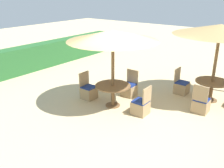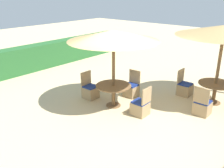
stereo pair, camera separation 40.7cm
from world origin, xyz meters
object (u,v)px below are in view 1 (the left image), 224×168
object	(u,v)px
parasol_front_right	(220,30)
patio_chair_center_east	(129,89)
patio_chair_front_right_west	(201,104)
round_table_front_right	(212,85)
patio_chair_center_north	(88,91)
patio_chair_center_south	(141,106)
parasol_center	(113,36)
patio_chair_front_right_north	(181,87)
round_table_center	(113,89)

from	to	relation	value
parasol_front_right	patio_chair_center_east	distance (m)	3.54
patio_chair_front_right_west	round_table_front_right	bearing A→B (deg)	91.58
round_table_front_right	patio_chair_center_north	world-z (taller)	patio_chair_center_north
patio_chair_front_right_west	patio_chair_center_south	xyz separation A→B (m)	(-1.24, 1.41, 0.00)
patio_chair_center_north	patio_chair_center_east	distance (m)	1.47
patio_chair_front_right_west	parasol_center	distance (m)	3.44
parasol_front_right	patio_chair_center_east	xyz separation A→B (m)	(-1.33, 2.46, -2.16)
patio_chair_center_north	patio_chair_front_right_north	bearing A→B (deg)	134.90
round_table_center	patio_chair_center_north	bearing A→B (deg)	91.59
patio_chair_center_north	patio_chair_front_right_west	bearing A→B (deg)	110.64
patio_chair_front_right_north	patio_chair_center_north	bearing A→B (deg)	-45.10
patio_chair_front_right_west	patio_chair_center_east	distance (m)	2.51
parasol_center	patio_chair_center_north	size ratio (longest dim) A/B	3.02
parasol_front_right	parasol_center	distance (m)	3.39
patio_chair_front_right_west	patio_chair_center_north	distance (m)	3.74
round_table_front_right	patio_chair_center_south	distance (m)	2.72
patio_chair_center_north	round_table_center	bearing A→B (deg)	91.59
patio_chair_front_right_west	parasol_front_right	bearing A→B (deg)	91.58
patio_chair_center_south	round_table_center	bearing A→B (deg)	92.56
parasol_front_right	patio_chair_center_south	world-z (taller)	parasol_front_right
patio_chair_front_right_west	round_table_center	size ratio (longest dim) A/B	0.81
parasol_front_right	patio_chair_front_right_north	size ratio (longest dim) A/B	3.16
parasol_front_right	round_table_front_right	xyz separation A→B (m)	(-0.00, 0.00, -1.86)
parasol_front_right	parasol_center	size ratio (longest dim) A/B	1.05
patio_chair_front_right_west	patio_chair_center_north	world-z (taller)	same
patio_chair_front_right_north	patio_chair_center_north	xyz separation A→B (m)	(-2.40, 2.41, 0.00)
round_table_front_right	patio_chair_front_right_west	size ratio (longest dim) A/B	1.20
parasol_front_right	patio_chair_front_right_west	xyz separation A→B (m)	(-1.08, -0.03, -2.16)
round_table_center	patio_chair_center_east	size ratio (longest dim) A/B	1.23
patio_chair_center_north	patio_chair_center_east	xyz separation A→B (m)	(1.07, -1.01, 0.00)
parasol_front_right	patio_chair_center_east	bearing A→B (deg)	118.42
round_table_front_right	patio_chair_center_north	distance (m)	4.23
parasol_front_right	round_table_center	distance (m)	3.86
patio_chair_center_south	patio_chair_center_east	size ratio (longest dim) A/B	1.00
patio_chair_center_east	parasol_center	bearing A→B (deg)	92.29
patio_chair_front_right_west	parasol_center	bearing A→B (deg)	-152.26
patio_chair_front_right_west	patio_chair_center_south	size ratio (longest dim) A/B	1.00
parasol_center	round_table_center	distance (m)	1.72
parasol_front_right	patio_chair_center_south	bearing A→B (deg)	149.34
patio_chair_center_south	patio_chair_front_right_north	bearing A→B (deg)	-7.82
patio_chair_center_north	parasol_front_right	bearing A→B (deg)	124.68
patio_chair_front_right_north	parasol_center	size ratio (longest dim) A/B	0.33
patio_chair_front_right_west	patio_chair_front_right_north	world-z (taller)	same
round_table_front_right	patio_chair_center_east	distance (m)	2.82
patio_chair_front_right_west	round_table_center	distance (m)	2.79
round_table_front_right	patio_chair_front_right_west	world-z (taller)	patio_chair_front_right_west
patio_chair_front_right_north	patio_chair_center_south	xyz separation A→B (m)	(-2.33, 0.32, 0.00)
round_table_center	parasol_center	bearing A→B (deg)	104.04
patio_chair_center_south	parasol_center	bearing A→B (deg)	92.56
parasol_center	round_table_front_right	bearing A→B (deg)	-45.59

